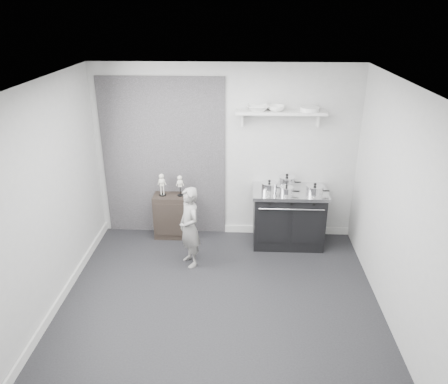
{
  "coord_description": "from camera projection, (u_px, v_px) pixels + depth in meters",
  "views": [
    {
      "loc": [
        0.26,
        -4.55,
        3.45
      ],
      "look_at": [
        0.02,
        0.95,
        1.07
      ],
      "focal_mm": 35.0,
      "sensor_mm": 36.0,
      "label": 1
    }
  ],
  "objects": [
    {
      "name": "ground",
      "position": [
        219.0,
        298.0,
        5.55
      ],
      "size": [
        4.0,
        4.0,
        0.0
      ],
      "primitive_type": "plane",
      "color": "black",
      "rests_on": "ground"
    },
    {
      "name": "room_shell",
      "position": [
        212.0,
        174.0,
        5.05
      ],
      "size": [
        4.02,
        3.62,
        2.71
      ],
      "color": "#ADADAB",
      "rests_on": "ground"
    },
    {
      "name": "wall_shelf",
      "position": [
        281.0,
        113.0,
        6.26
      ],
      "size": [
        1.3,
        0.26,
        0.24
      ],
      "color": "silver",
      "rests_on": "room_shell"
    },
    {
      "name": "stove",
      "position": [
        288.0,
        217.0,
        6.69
      ],
      "size": [
        1.11,
        0.7,
        0.89
      ],
      "color": "black",
      "rests_on": "ground"
    },
    {
      "name": "side_cabinet",
      "position": [
        172.0,
        216.0,
        6.92
      ],
      "size": [
        0.55,
        0.32,
        0.71
      ],
      "primitive_type": "cube",
      "color": "black",
      "rests_on": "ground"
    },
    {
      "name": "child",
      "position": [
        190.0,
        227.0,
        6.07
      ],
      "size": [
        0.46,
        0.51,
        1.18
      ],
      "primitive_type": "imported",
      "rotation": [
        0.0,
        0.0,
        -1.03
      ],
      "color": "gray",
      "rests_on": "ground"
    },
    {
      "name": "pot_front_left",
      "position": [
        269.0,
        187.0,
        6.42
      ],
      "size": [
        0.33,
        0.24,
        0.19
      ],
      "color": "silver",
      "rests_on": "stove"
    },
    {
      "name": "pot_back_left",
      "position": [
        287.0,
        181.0,
        6.6
      ],
      "size": [
        0.34,
        0.26,
        0.21
      ],
      "color": "silver",
      "rests_on": "stove"
    },
    {
      "name": "pot_front_right",
      "position": [
        315.0,
        190.0,
        6.33
      ],
      "size": [
        0.34,
        0.26,
        0.19
      ],
      "color": "silver",
      "rests_on": "stove"
    },
    {
      "name": "pot_front_center",
      "position": [
        286.0,
        191.0,
        6.34
      ],
      "size": [
        0.29,
        0.2,
        0.15
      ],
      "color": "silver",
      "rests_on": "stove"
    },
    {
      "name": "skeleton_full",
      "position": [
        162.0,
        183.0,
        6.71
      ],
      "size": [
        0.11,
        0.07,
        0.41
      ],
      "primitive_type": null,
      "color": "beige",
      "rests_on": "side_cabinet"
    },
    {
      "name": "skeleton_torso",
      "position": [
        180.0,
        184.0,
        6.7
      ],
      "size": [
        0.11,
        0.07,
        0.38
      ],
      "primitive_type": null,
      "color": "beige",
      "rests_on": "side_cabinet"
    },
    {
      "name": "bowl_large",
      "position": [
        258.0,
        108.0,
        6.24
      ],
      "size": [
        0.32,
        0.32,
        0.08
      ],
      "primitive_type": "imported",
      "color": "white",
      "rests_on": "wall_shelf"
    },
    {
      "name": "bowl_small",
      "position": [
        276.0,
        108.0,
        6.23
      ],
      "size": [
        0.25,
        0.25,
        0.08
      ],
      "primitive_type": "imported",
      "color": "white",
      "rests_on": "wall_shelf"
    },
    {
      "name": "plate_stack",
      "position": [
        310.0,
        109.0,
        6.22
      ],
      "size": [
        0.28,
        0.28,
        0.06
      ],
      "primitive_type": "cylinder",
      "color": "white",
      "rests_on": "wall_shelf"
    }
  ]
}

